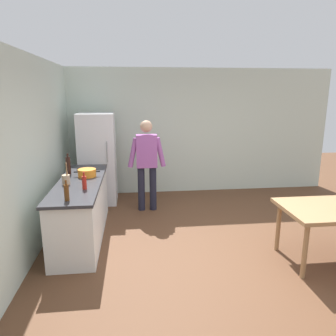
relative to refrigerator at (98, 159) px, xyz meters
The scene contains 11 objects.
ground_plane 3.19m from the refrigerator, 51.63° to the right, with size 14.00×14.00×0.00m, color brown.
wall_back 2.04m from the refrigerator, 17.53° to the left, with size 6.40×0.12×2.70m, color silver.
wall_left 2.35m from the refrigerator, 107.65° to the right, with size 0.12×5.60×2.70m, color silver.
kitchen_counter 1.66m from the refrigerator, 93.58° to the right, with size 0.64×2.20×0.90m.
refrigerator is the anchor object (origin of this frame).
person 1.10m from the refrigerator, 30.23° to the right, with size 0.70×0.22×1.70m.
cooking_pot 1.36m from the refrigerator, 90.99° to the right, with size 0.40×0.28×0.12m.
utensil_jar 1.80m from the refrigerator, 98.32° to the right, with size 0.11×0.11×0.32m.
bottle_wine_dark 1.24m from the refrigerator, 105.94° to the right, with size 0.08×0.08×0.34m.
bottle_sauce_red 2.04m from the refrigerator, 89.05° to the right, with size 0.06×0.06×0.24m.
bottle_beer_brown 2.50m from the refrigerator, 92.56° to the right, with size 0.06×0.06×0.26m.
Camera 1 is at (-1.20, -3.83, 2.17)m, focal length 33.55 mm.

